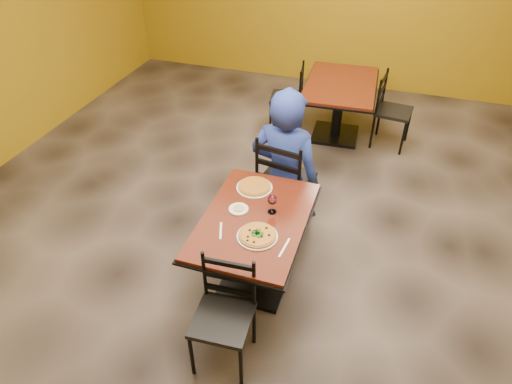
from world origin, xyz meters
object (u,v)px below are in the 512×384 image
(plate_main, at_px, (257,236))
(table_second, at_px, (339,97))
(chair_main_near, at_px, (222,320))
(diner, at_px, (285,160))
(chair_second_left, at_px, (286,98))
(chair_second_right, at_px, (394,112))
(side_plate, at_px, (239,209))
(table_main, at_px, (255,236))
(plate_far, at_px, (254,188))
(chair_main_far, at_px, (286,180))
(pizza_far, at_px, (254,186))
(wine_glass, at_px, (272,203))
(pizza_main, at_px, (257,235))

(plate_main, bearing_deg, table_second, 87.53)
(chair_main_near, relative_size, diner, 0.61)
(chair_second_left, bearing_deg, diner, 5.94)
(chair_second_right, xyz_separation_m, side_plate, (-1.06, -2.72, 0.29))
(diner, bearing_deg, table_second, -90.49)
(chair_second_left, bearing_deg, plate_main, 2.24)
(chair_second_left, relative_size, diner, 0.62)
(table_main, distance_m, plate_far, 0.44)
(table_second, bearing_deg, plate_far, -98.05)
(chair_main_far, xyz_separation_m, diner, (-0.02, 0.02, 0.21))
(chair_second_right, distance_m, plate_far, 2.63)
(table_second, distance_m, chair_second_right, 0.70)
(pizza_far, distance_m, wine_glass, 0.36)
(chair_main_near, height_order, side_plate, chair_main_near)
(table_second, distance_m, pizza_far, 2.44)
(chair_second_left, distance_m, plate_main, 3.05)
(chair_main_far, bearing_deg, diner, -25.68)
(chair_main_far, xyz_separation_m, plate_far, (-0.15, -0.52, 0.24))
(table_main, height_order, side_plate, side_plate)
(plate_main, xyz_separation_m, wine_glass, (0.02, 0.31, 0.08))
(diner, height_order, pizza_far, diner)
(chair_main_near, bearing_deg, pizza_far, 93.33)
(plate_far, height_order, pizza_far, pizza_far)
(chair_main_far, bearing_deg, side_plate, 87.25)
(chair_second_right, distance_m, pizza_far, 2.64)
(table_second, distance_m, plate_far, 2.44)
(chair_main_near, relative_size, pizza_main, 3.11)
(table_second, xyz_separation_m, plate_far, (-0.34, -2.41, 0.20))
(chair_main_far, height_order, pizza_far, chair_main_far)
(plate_far, bearing_deg, pizza_main, -69.72)
(chair_second_left, xyz_separation_m, plate_main, (0.56, -2.98, 0.31))
(chair_second_right, height_order, plate_main, chair_second_right)
(table_second, xyz_separation_m, wine_glass, (-0.11, -2.67, 0.28))
(chair_main_far, xyz_separation_m, wine_glass, (0.08, -0.78, 0.32))
(pizza_far, height_order, wine_glass, wine_glass)
(plate_far, height_order, wine_glass, wine_glass)
(side_plate, bearing_deg, chair_second_left, 96.68)
(chair_second_left, relative_size, plate_far, 2.89)
(plate_main, relative_size, plate_far, 1.00)
(table_main, height_order, chair_main_near, chair_main_near)
(diner, relative_size, side_plate, 9.10)
(diner, distance_m, side_plate, 0.87)
(chair_main_near, distance_m, pizza_main, 0.66)
(side_plate, bearing_deg, wine_glass, 11.57)
(plate_main, height_order, wine_glass, wine_glass)
(side_plate, bearing_deg, plate_main, -46.87)
(chair_second_left, bearing_deg, wine_glass, 3.88)
(pizza_far, distance_m, side_plate, 0.32)
(plate_main, bearing_deg, plate_far, 110.28)
(plate_far, bearing_deg, side_plate, -95.50)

